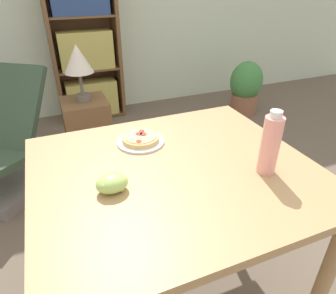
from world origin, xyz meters
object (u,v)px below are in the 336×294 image
bookshelf (85,48)px  potted_plant_floor (246,87)px  pizza_on_plate (141,139)px  drink_bottle (270,144)px  grape_bunch (111,183)px  side_table (89,136)px  table_lamp (78,62)px

bookshelf → potted_plant_floor: size_ratio=2.68×
pizza_on_plate → drink_bottle: bearing=-47.1°
grape_bunch → pizza_on_plate: bearing=56.0°
bookshelf → grape_bunch: bearing=-96.7°
drink_bottle → bookshelf: (-0.28, 2.59, -0.13)m
grape_bunch → side_table: grape_bunch is taller
pizza_on_plate → bookshelf: bearing=87.5°
grape_bunch → drink_bottle: size_ratio=0.45×
pizza_on_plate → bookshelf: 2.19m
potted_plant_floor → table_lamp: bearing=-164.9°
bookshelf → side_table: (-0.21, -1.10, -0.47)m
bookshelf → potted_plant_floor: (1.66, -0.59, -0.46)m
potted_plant_floor → side_table: bearing=-164.9°
table_lamp → drink_bottle: bearing=-72.0°
pizza_on_plate → potted_plant_floor: pizza_on_plate is taller
drink_bottle → side_table: (-0.48, 1.49, -0.59)m
pizza_on_plate → grape_bunch: bearing=-124.0°
pizza_on_plate → drink_bottle: 0.56m
pizza_on_plate → table_lamp: table_lamp is taller
drink_bottle → table_lamp: drink_bottle is taller
drink_bottle → bookshelf: size_ratio=0.15×
bookshelf → table_lamp: size_ratio=3.92×
side_table → potted_plant_floor: bearing=15.1°
grape_bunch → table_lamp: size_ratio=0.27×
grape_bunch → bookshelf: bookshelf is taller
side_table → potted_plant_floor: (1.87, 0.51, 0.01)m
bookshelf → table_lamp: 1.13m
bookshelf → side_table: size_ratio=2.69×
table_lamp → potted_plant_floor: (1.87, 0.51, -0.59)m
table_lamp → potted_plant_floor: size_ratio=0.68×
pizza_on_plate → side_table: pizza_on_plate is taller
pizza_on_plate → table_lamp: size_ratio=0.52×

